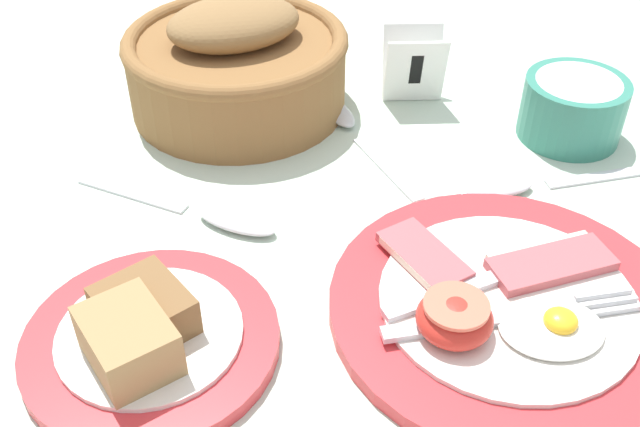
# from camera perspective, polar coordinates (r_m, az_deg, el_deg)

# --- Properties ---
(ground_plane) EXTENTS (3.00, 3.00, 0.00)m
(ground_plane) POSITION_cam_1_polar(r_m,az_deg,el_deg) (0.56, 7.33, -6.78)
(ground_plane) COLOR #B7CCB7
(breakfast_plate) EXTENTS (0.26, 0.26, 0.04)m
(breakfast_plate) POSITION_cam_1_polar(r_m,az_deg,el_deg) (0.55, 13.82, -6.80)
(breakfast_plate) COLOR red
(breakfast_plate) RESTS_ON ground_plane
(bread_plate) EXTENTS (0.18, 0.18, 0.05)m
(bread_plate) POSITION_cam_1_polar(r_m,az_deg,el_deg) (0.52, -13.09, -9.09)
(bread_plate) COLOR red
(bread_plate) RESTS_ON ground_plane
(sugar_cup) EXTENTS (0.10, 0.10, 0.06)m
(sugar_cup) POSITION_cam_1_polar(r_m,az_deg,el_deg) (0.75, 18.72, 7.70)
(sugar_cup) COLOR #337F6B
(sugar_cup) RESTS_ON ground_plane
(bread_basket) EXTENTS (0.22, 0.22, 0.11)m
(bread_basket) POSITION_cam_1_polar(r_m,az_deg,el_deg) (0.75, -6.36, 11.31)
(bread_basket) COLOR brown
(bread_basket) RESTS_ON ground_plane
(number_card) EXTENTS (0.06, 0.05, 0.07)m
(number_card) POSITION_cam_1_polar(r_m,az_deg,el_deg) (0.77, 7.17, 11.07)
(number_card) COLOR white
(number_card) RESTS_ON ground_plane
(teaspoon_by_saucer) EXTENTS (0.09, 0.19, 0.01)m
(teaspoon_by_saucer) POSITION_cam_1_polar(r_m,az_deg,el_deg) (0.73, 2.11, 6.83)
(teaspoon_by_saucer) COLOR silver
(teaspoon_by_saucer) RESTS_ON ground_plane
(teaspoon_near_cup) EXTENTS (0.19, 0.05, 0.01)m
(teaspoon_near_cup) POSITION_cam_1_polar(r_m,az_deg,el_deg) (0.68, 15.25, 2.11)
(teaspoon_near_cup) COLOR silver
(teaspoon_near_cup) RESTS_ON ground_plane
(teaspoon_stray) EXTENTS (0.18, 0.11, 0.01)m
(teaspoon_stray) POSITION_cam_1_polar(r_m,az_deg,el_deg) (0.63, -8.51, 0.01)
(teaspoon_stray) COLOR silver
(teaspoon_stray) RESTS_ON ground_plane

